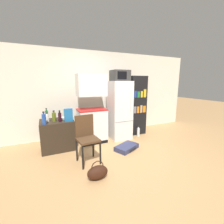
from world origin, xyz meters
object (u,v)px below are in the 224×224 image
at_px(bottle_blue_soda, 44,119).
at_px(bottle_wine_dark, 60,117).
at_px(bowl, 62,118).
at_px(water_bottle_front, 138,132).
at_px(kitchen_hutch, 92,112).
at_px(refrigerator, 120,110).
at_px(suitcase_large_flat, 127,147).
at_px(bottle_olive_oil, 54,117).
at_px(cereal_box, 68,115).
at_px(handbag, 98,172).
at_px(side_table, 58,134).
at_px(bottle_clear_short, 69,116).
at_px(bottle_green_tall, 47,115).
at_px(bottle_milk_white, 47,118).
at_px(microwave, 120,76).
at_px(chair, 86,134).
at_px(bookshelf, 137,106).

relative_size(bottle_blue_soda, bottle_wine_dark, 1.07).
bearing_deg(bowl, water_bottle_front, -4.31).
relative_size(kitchen_hutch, water_bottle_front, 5.82).
bearing_deg(bottle_wine_dark, refrigerator, 6.75).
bearing_deg(suitcase_large_flat, water_bottle_front, 15.75).
bearing_deg(refrigerator, bottle_olive_oil, -176.26).
height_order(cereal_box, handbag, cereal_box).
bearing_deg(handbag, side_table, 107.63).
xyz_separation_m(bottle_clear_short, bottle_green_tall, (-0.50, 0.20, 0.04)).
relative_size(bottle_clear_short, water_bottle_front, 0.56).
height_order(side_table, cereal_box, cereal_box).
distance_m(refrigerator, bottle_clear_short, 1.42).
distance_m(bottle_green_tall, bottle_milk_white, 0.27).
distance_m(bottle_blue_soda, cereal_box, 0.53).
bearing_deg(microwave, bottle_wine_dark, -173.29).
bearing_deg(refrigerator, bowl, 179.20).
relative_size(cereal_box, suitcase_large_flat, 0.45).
bearing_deg(bottle_clear_short, chair, -77.79).
height_order(bottle_blue_soda, water_bottle_front, bottle_blue_soda).
height_order(bookshelf, bowl, bookshelf).
bearing_deg(side_table, microwave, 1.16).
relative_size(bottle_blue_soda, water_bottle_front, 0.91).
height_order(refrigerator, handbag, refrigerator).
bearing_deg(side_table, kitchen_hutch, 4.38).
distance_m(chair, suitcase_large_flat, 1.15).
bearing_deg(bottle_wine_dark, bowl, 73.62).
bearing_deg(bookshelf, bowl, -177.50).
height_order(microwave, bowl, microwave).
xyz_separation_m(bookshelf, bottle_wine_dark, (-2.31, -0.32, -0.07)).
distance_m(side_table, bottle_green_tall, 0.56).
relative_size(bottle_wine_dark, bottle_clear_short, 1.51).
relative_size(bowl, water_bottle_front, 0.56).
bearing_deg(microwave, suitcase_large_flat, -104.60).
xyz_separation_m(cereal_box, handbag, (0.24, -1.35, -0.74)).
distance_m(bottle_milk_white, water_bottle_front, 2.59).
height_order(handbag, water_bottle_front, handbag).
bearing_deg(bottle_milk_white, handbag, -65.30).
bearing_deg(bottle_green_tall, chair, -57.77).
xyz_separation_m(side_table, bookshelf, (2.38, 0.16, 0.54)).
distance_m(side_table, kitchen_hutch, 1.02).
relative_size(kitchen_hutch, bottle_milk_white, 8.52).
bearing_deg(side_table, bottle_green_tall, 132.09).
xyz_separation_m(bottle_clear_short, chair, (0.20, -0.91, -0.21)).
height_order(refrigerator, bowl, refrigerator).
bearing_deg(chair, suitcase_large_flat, 0.32).
height_order(bookshelf, bottle_clear_short, bookshelf).
distance_m(cereal_box, chair, 0.77).
bearing_deg(bottle_wine_dark, bottle_green_tall, 125.22).
xyz_separation_m(bottle_blue_soda, bottle_green_tall, (0.06, 0.48, -0.00)).
relative_size(suitcase_large_flat, handbag, 1.86).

